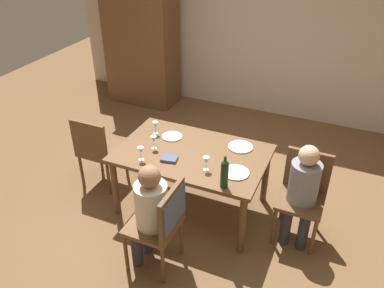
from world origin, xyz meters
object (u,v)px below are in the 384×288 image
armoire_cabinet (141,37)px  dinner_plate_guest_right (172,136)px  wine_bottle_tall_green (225,173)px  wine_glass_far (154,140)px  chair_near (165,218)px  dining_table (192,159)px  wine_glass_near_right (206,161)px  dinner_plate_host (240,147)px  chair_right_end (303,190)px  wine_glass_near_left (155,125)px  person_woman_host (149,209)px  person_man_bearded (303,188)px  chair_left_end (97,148)px  wine_glass_centre (141,151)px  dinner_plate_guest_left (236,173)px

armoire_cabinet → dinner_plate_guest_right: size_ratio=9.72×
wine_bottle_tall_green → wine_glass_far: bearing=160.5°
chair_near → wine_glass_far: bearing=33.5°
dining_table → wine_glass_near_right: size_ratio=10.43×
chair_near → dinner_plate_host: (0.31, 1.17, 0.14)m
wine_glass_far → dinner_plate_guest_right: bearing=76.6°
wine_glass_near_right → wine_glass_far: 0.66m
dining_table → chair_right_end: (1.16, 0.09, -0.11)m
chair_near → wine_glass_near_left: chair_near is taller
wine_bottle_tall_green → dinner_plate_guest_right: (-0.83, 0.61, -0.15)m
wine_glass_near_left → dining_table: bearing=-19.7°
dining_table → wine_glass_near_right: (0.25, -0.23, 0.19)m
wine_bottle_tall_green → person_woman_host: bearing=-138.5°
person_woman_host → person_man_bearded: (1.18, 0.85, -0.01)m
chair_left_end → dinner_plate_host: bearing=13.4°
chair_near → chair_left_end: same height
person_woman_host → wine_glass_centre: person_woman_host is taller
chair_left_end → dinner_plate_guest_right: (0.83, 0.28, 0.20)m
person_man_bearded → dinner_plate_host: bearing=-23.7°
chair_near → chair_right_end: 1.41m
wine_glass_near_left → wine_bottle_tall_green: bearing=-30.3°
wine_glass_near_right → dinner_plate_guest_left: wine_glass_near_right is taller
dining_table → person_man_bearded: person_man_bearded is taller
person_woman_host → dinner_plate_guest_right: bearing=15.7°
wine_glass_far → chair_left_end: bearing=179.4°
wine_glass_far → dinner_plate_guest_left: bearing=-4.6°
armoire_cabinet → chair_near: bearing=-57.4°
dinner_plate_host → wine_glass_near_right: bearing=-108.9°
wine_bottle_tall_green → wine_glass_near_left: (-1.03, 0.60, -0.05)m
wine_bottle_tall_green → dinner_plate_guest_left: bearing=81.9°
chair_right_end → person_man_bearded: bearing=90.0°
dinner_plate_host → dinner_plate_guest_left: same height
chair_near → dinner_plate_host: bearing=-14.8°
chair_left_end → wine_glass_near_left: size_ratio=6.17×
wine_glass_far → dinner_plate_guest_left: 0.94m
chair_right_end → chair_left_end: (-2.31, -0.17, 0.00)m
wine_bottle_tall_green → wine_glass_far: 0.95m
person_man_bearded → wine_glass_near_left: bearing=-7.2°
wine_glass_centre → dinner_plate_guest_right: 0.55m
dinner_plate_host → wine_glass_near_left: bearing=-173.8°
person_woman_host → person_man_bearded: person_woman_host is taller
dining_table → chair_left_end: chair_left_end is taller
wine_glass_far → dining_table: bearing=13.5°
dining_table → wine_glass_far: (-0.39, -0.09, 0.19)m
wine_glass_near_right → chair_right_end: bearing=19.6°
person_man_bearded → wine_bottle_tall_green: bearing=30.5°
person_man_bearded → wine_bottle_tall_green: 0.80m
person_man_bearded → wine_glass_centre: 1.61m
armoire_cabinet → chair_left_end: 2.51m
person_woman_host → chair_left_end: bearing=55.1°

